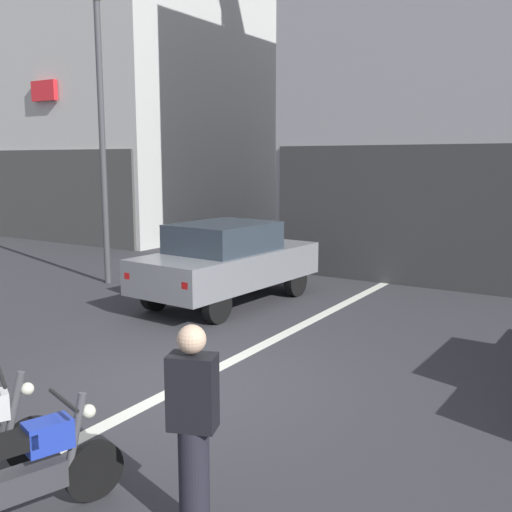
% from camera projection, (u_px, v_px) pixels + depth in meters
% --- Properties ---
extents(ground_plane, '(120.00, 120.00, 0.00)m').
position_uv_depth(ground_plane, '(183.00, 386.00, 7.55)').
color(ground_plane, '#333338').
extents(lane_centre_line, '(0.20, 18.00, 0.01)m').
position_uv_depth(lane_centre_line, '(361.00, 295.00, 12.57)').
color(lane_centre_line, silver).
rests_on(lane_centre_line, ground).
extents(building_corner_left, '(8.11, 8.70, 11.13)m').
position_uv_depth(building_corner_left, '(134.00, 91.00, 23.39)').
color(building_corner_left, silver).
rests_on(building_corner_left, ground).
extents(building_mid_block, '(8.90, 9.60, 11.46)m').
position_uv_depth(building_mid_block, '(502.00, 55.00, 16.18)').
color(building_mid_block, '#9E9EA3').
rests_on(building_mid_block, ground).
extents(car_grey_crossing_near, '(2.04, 4.21, 1.64)m').
position_uv_depth(car_grey_crossing_near, '(227.00, 260.00, 11.75)').
color(car_grey_crossing_near, black).
rests_on(car_grey_crossing_near, ground).
extents(street_lamp, '(0.36, 0.36, 6.65)m').
position_uv_depth(street_lamp, '(101.00, 106.00, 13.21)').
color(street_lamp, '#47474C').
rests_on(street_lamp, ground).
extents(motorcycle_blue_row_centre, '(0.67, 1.61, 0.98)m').
position_uv_depth(motorcycle_blue_row_centre, '(26.00, 471.00, 4.61)').
color(motorcycle_blue_row_centre, black).
rests_on(motorcycle_blue_row_centre, ground).
extents(person_by_motorcycles, '(0.41, 0.33, 1.67)m').
position_uv_depth(person_by_motorcycles, '(193.00, 429.00, 4.45)').
color(person_by_motorcycles, '#23232D').
rests_on(person_by_motorcycles, ground).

